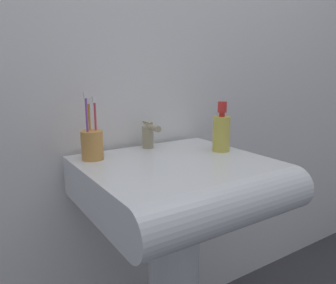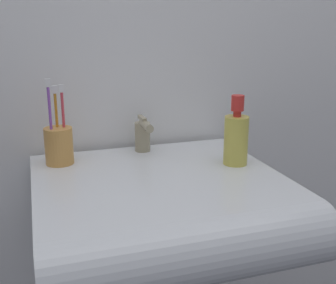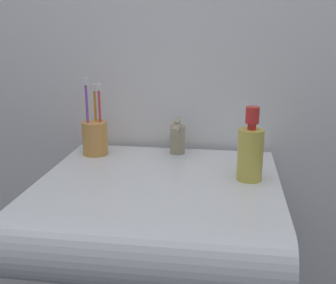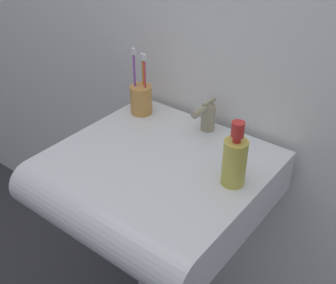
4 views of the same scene
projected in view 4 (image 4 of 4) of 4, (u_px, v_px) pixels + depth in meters
The scene contains 5 objects.
sink_pedestal at pixel (163, 271), 1.43m from camera, with size 0.18×0.18×0.69m, color white.
sink_basin at pixel (151, 184), 1.18m from camera, with size 0.58×0.56×0.13m.
faucet at pixel (207, 116), 1.27m from camera, with size 0.04×0.11×0.10m.
toothbrush_cup at pixel (141, 98), 1.36m from camera, with size 0.07×0.07×0.22m.
soap_bottle at pixel (235, 160), 1.04m from camera, with size 0.06×0.06×0.18m.
Camera 4 is at (0.60, -0.76, 1.49)m, focal length 45.00 mm.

